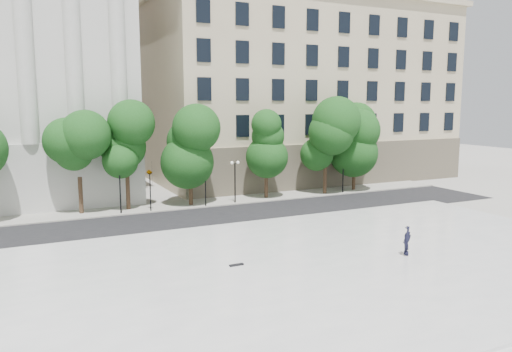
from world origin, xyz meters
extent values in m
plane|color=#B3B0A9|center=(0.00, 0.00, 0.00)|extent=(160.00, 160.00, 0.00)
cube|color=white|center=(0.00, 3.00, 0.23)|extent=(44.00, 22.00, 0.45)
cube|color=black|center=(0.00, 18.00, 0.01)|extent=(60.00, 8.00, 0.02)
cube|color=#A8A59B|center=(0.00, 24.00, 0.06)|extent=(60.00, 4.00, 0.12)
cube|color=beige|center=(20.00, 39.00, 10.50)|extent=(36.00, 26.00, 21.00)
cube|color=#993931|center=(20.00, 39.00, 22.30)|extent=(34.00, 24.00, 1.40)
cylinder|color=black|center=(-2.36, 22.30, 1.75)|extent=(0.10, 0.10, 3.50)
imported|color=black|center=(-2.36, 22.30, 3.89)|extent=(0.96, 1.98, 0.78)
cylinder|color=black|center=(2.67, 22.30, 1.75)|extent=(0.10, 0.10, 3.50)
imported|color=black|center=(2.67, 22.30, 3.84)|extent=(1.00, 1.71, 0.68)
imported|color=black|center=(7.91, 2.11, 0.69)|extent=(1.43, 1.83, 0.47)
cube|color=black|center=(-1.88, 4.75, 0.49)|extent=(0.83, 0.22, 0.08)
cylinder|color=#382619|center=(-7.88, 24.01, 1.61)|extent=(0.36, 0.36, 3.21)
sphere|color=#144012|center=(-7.88, 24.01, 5.97)|extent=(3.46, 3.46, 3.46)
cylinder|color=#382619|center=(-3.93, 23.98, 1.58)|extent=(0.36, 0.36, 3.16)
sphere|color=#144012|center=(-3.93, 23.98, 5.86)|extent=(3.64, 3.64, 3.64)
cylinder|color=#382619|center=(1.65, 23.46, 1.48)|extent=(0.36, 0.36, 2.96)
sphere|color=#144012|center=(1.65, 23.46, 5.49)|extent=(4.06, 4.06, 4.06)
cylinder|color=#382619|center=(9.46, 23.56, 1.49)|extent=(0.36, 0.36, 2.97)
sphere|color=#144012|center=(9.46, 23.56, 5.52)|extent=(3.53, 3.53, 3.53)
cylinder|color=#382619|center=(15.91, 22.90, 1.55)|extent=(0.36, 0.36, 3.11)
sphere|color=#144012|center=(15.91, 22.90, 5.77)|extent=(4.28, 4.28, 4.28)
cylinder|color=#382619|center=(20.05, 23.58, 1.49)|extent=(0.36, 0.36, 2.98)
sphere|color=#144012|center=(20.05, 23.58, 5.54)|extent=(4.33, 4.33, 4.33)
cylinder|color=black|center=(-4.85, 22.60, 1.95)|extent=(0.12, 0.12, 3.91)
cube|color=black|center=(-4.85, 22.60, 3.91)|extent=(0.60, 0.06, 0.06)
sphere|color=white|center=(-5.15, 22.60, 4.01)|extent=(0.28, 0.28, 0.28)
sphere|color=white|center=(-4.55, 22.60, 4.01)|extent=(0.28, 0.28, 0.28)
cylinder|color=black|center=(5.71, 22.60, 1.90)|extent=(0.12, 0.12, 3.79)
cube|color=black|center=(5.71, 22.60, 3.79)|extent=(0.60, 0.06, 0.06)
sphere|color=white|center=(5.41, 22.60, 3.89)|extent=(0.28, 0.28, 0.28)
sphere|color=white|center=(6.01, 22.60, 3.89)|extent=(0.28, 0.28, 0.28)
cylinder|color=black|center=(17.93, 22.60, 1.89)|extent=(0.12, 0.12, 3.77)
cube|color=black|center=(17.93, 22.60, 3.77)|extent=(0.60, 0.06, 0.06)
sphere|color=white|center=(17.63, 22.60, 3.87)|extent=(0.28, 0.28, 0.28)
sphere|color=white|center=(18.23, 22.60, 3.87)|extent=(0.28, 0.28, 0.28)
camera|label=1|loc=(-12.41, -19.73, 9.39)|focal=35.00mm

